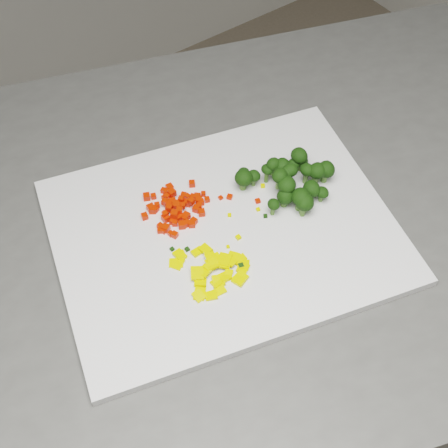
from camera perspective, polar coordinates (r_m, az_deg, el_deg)
counter_block at (r=1.28m, az=1.05°, el=-11.58°), size 1.28×1.07×0.90m
cutting_board at (r=0.87m, az=0.00°, el=-0.65°), size 0.54×0.46×0.01m
carrot_pile at (r=0.88m, az=-4.45°, el=1.96°), size 0.10×0.10×0.03m
pepper_pile at (r=0.82m, az=-1.06°, el=-3.43°), size 0.12×0.12×0.02m
broccoli_pile at (r=0.89m, az=5.66°, el=4.40°), size 0.12×0.12×0.06m
carrot_cube_0 at (r=0.89m, az=-5.23°, el=2.51°), size 0.01×0.01×0.01m
carrot_cube_1 at (r=0.91m, az=-5.54°, el=3.06°), size 0.01×0.01×0.01m
carrot_cube_2 at (r=0.88m, az=-4.32°, el=1.67°), size 0.01×0.01×0.01m
carrot_cube_3 at (r=0.90m, az=-3.35°, el=2.50°), size 0.01×0.01×0.01m
carrot_cube_4 at (r=0.90m, az=-2.46°, el=2.49°), size 0.01×0.01×0.01m
carrot_cube_5 at (r=0.88m, az=-5.05°, el=1.49°), size 0.01×0.01×0.01m
carrot_cube_6 at (r=0.86m, az=-4.89°, el=-0.89°), size 0.01×0.01×0.01m
carrot_cube_7 at (r=0.87m, az=-5.43°, el=0.92°), size 0.01×0.01×0.01m
carrot_cube_8 at (r=0.87m, az=-3.42°, el=0.05°), size 0.01×0.01×0.01m
carrot_cube_9 at (r=0.88m, az=-5.18°, el=1.87°), size 0.01×0.01×0.01m
carrot_cube_10 at (r=0.86m, az=-5.54°, el=-0.60°), size 0.01×0.01×0.01m
carrot_cube_11 at (r=0.91m, az=-2.95°, el=3.70°), size 0.01×0.01×0.01m
carrot_cube_12 at (r=0.89m, az=-4.23°, el=1.58°), size 0.01×0.01×0.01m
carrot_cube_13 at (r=0.89m, az=-3.37°, el=1.93°), size 0.01×0.01×0.01m
carrot_cube_14 at (r=0.89m, az=-6.14°, el=1.72°), size 0.01×0.01×0.01m
carrot_cube_15 at (r=0.87m, az=-2.97°, el=-0.01°), size 0.01×0.01×0.01m
carrot_cube_16 at (r=0.88m, az=-5.01°, el=1.73°), size 0.01×0.01×0.01m
carrot_cube_17 at (r=0.88m, az=-2.56°, el=1.40°), size 0.01×0.01×0.01m
carrot_cube_18 at (r=0.87m, az=-3.58°, el=0.53°), size 0.01×0.01×0.01m
carrot_cube_19 at (r=0.89m, az=-4.79°, el=2.86°), size 0.01×0.01×0.01m
carrot_cube_20 at (r=0.87m, az=-3.62°, el=0.58°), size 0.01×0.01×0.01m
carrot_cube_21 at (r=0.89m, az=-6.70°, el=1.45°), size 0.01×0.01×0.01m
carrot_cube_22 at (r=0.87m, az=-4.72°, el=0.23°), size 0.01×0.01×0.01m
carrot_cube_23 at (r=0.87m, az=-4.55°, el=0.91°), size 0.01×0.01×0.01m
carrot_cube_24 at (r=0.86m, az=-4.53°, el=-0.99°), size 0.01×0.01×0.01m
carrot_cube_25 at (r=0.88m, az=-2.06°, el=1.05°), size 0.01×0.01×0.01m
carrot_cube_26 at (r=0.87m, az=-2.95°, el=-0.00°), size 0.01×0.01×0.01m
carrot_cube_27 at (r=0.90m, az=-1.90°, el=2.77°), size 0.01×0.01×0.01m
carrot_cube_28 at (r=0.87m, az=-4.16°, el=0.64°), size 0.01×0.01×0.01m
carrot_cube_29 at (r=0.89m, az=-2.32°, el=2.17°), size 0.01×0.01×0.01m
carrot_cube_30 at (r=0.87m, az=-5.83°, el=-0.20°), size 0.01×0.01×0.01m
carrot_cube_31 at (r=0.90m, az=-5.47°, el=2.44°), size 0.01×0.01×0.01m
carrot_cube_32 at (r=0.89m, az=-3.88°, el=2.28°), size 0.01×0.01×0.01m
carrot_cube_33 at (r=0.91m, az=-5.19°, el=2.91°), size 0.01×0.01×0.01m
carrot_cube_34 at (r=0.89m, az=-6.23°, el=1.34°), size 0.01×0.01×0.01m
carrot_cube_35 at (r=0.88m, az=-3.48°, el=0.74°), size 0.01×0.01×0.01m
carrot_cube_36 at (r=0.88m, az=-4.44°, el=1.82°), size 0.01×0.01×0.01m
carrot_cube_37 at (r=0.87m, az=-5.35°, el=0.54°), size 0.01×0.01×0.01m
carrot_cube_38 at (r=0.90m, az=-3.71°, el=2.65°), size 0.01×0.01×0.01m
carrot_cube_39 at (r=0.88m, az=-3.82°, el=1.70°), size 0.01×0.01×0.01m
carrot_cube_40 at (r=0.87m, az=-4.09°, el=1.26°), size 0.01×0.01×0.01m
carrot_cube_41 at (r=0.86m, az=-5.88°, el=-0.57°), size 0.01×0.01×0.01m
carrot_cube_42 at (r=0.89m, az=-1.55°, el=2.25°), size 0.01×0.01×0.01m
carrot_cube_43 at (r=0.89m, az=-4.75°, el=1.96°), size 0.01×0.01×0.01m
carrot_cube_44 at (r=0.88m, az=-3.34°, el=0.72°), size 0.01×0.01×0.01m
carrot_cube_45 at (r=0.88m, az=-3.97°, el=2.29°), size 0.01×0.01×0.01m
carrot_cube_46 at (r=0.89m, az=-2.28°, el=1.64°), size 0.01×0.01×0.01m
carrot_cube_47 at (r=0.87m, az=-3.87°, el=-0.10°), size 0.01×0.01×0.01m
carrot_cube_48 at (r=0.90m, az=-2.90°, el=2.52°), size 0.01×0.01×0.01m
carrot_cube_49 at (r=0.87m, az=-4.52°, el=0.07°), size 0.01×0.01×0.01m
carrot_cube_50 at (r=0.89m, az=-2.11°, el=2.02°), size 0.01×0.01×0.01m
carrot_cube_51 at (r=0.88m, az=-7.27°, el=0.70°), size 0.01×0.01×0.01m
carrot_cube_52 at (r=0.88m, az=-3.01°, el=2.11°), size 0.01×0.01×0.01m
carrot_cube_53 at (r=0.90m, az=-6.46°, el=2.53°), size 0.01×0.01×0.01m
carrot_cube_54 at (r=0.86m, az=-5.35°, el=-0.39°), size 0.01×0.01×0.01m
carrot_cube_55 at (r=0.89m, az=-5.44°, el=2.05°), size 0.01×0.01×0.01m
carrot_cube_56 at (r=0.89m, az=-6.55°, el=1.31°), size 0.01×0.01×0.01m
carrot_cube_57 at (r=0.88m, az=-5.35°, el=1.00°), size 0.01×0.01×0.01m
carrot_cube_58 at (r=0.88m, az=-4.27°, el=1.67°), size 0.01×0.01×0.01m
carrot_cube_59 at (r=0.90m, az=-7.09°, el=2.49°), size 0.01×0.01×0.01m
carrot_cube_60 at (r=0.91m, az=-5.00°, el=3.34°), size 0.01×0.01×0.01m
carrot_cube_61 at (r=0.87m, az=-2.79°, el=0.25°), size 0.01×0.01×0.01m
pepper_chunk_0 at (r=0.82m, az=-1.77°, el=-4.33°), size 0.02×0.02×0.01m
pepper_chunk_1 at (r=0.80m, az=-1.18°, el=-6.57°), size 0.02×0.02×0.01m
pepper_chunk_2 at (r=0.82m, az=0.06°, el=-4.88°), size 0.02×0.02×0.01m
pepper_chunk_3 at (r=0.81m, az=-2.24°, el=-6.40°), size 0.02×0.02×0.00m
pepper_chunk_4 at (r=0.82m, az=0.42°, el=-4.61°), size 0.02×0.02×0.01m
pepper_chunk_5 at (r=0.81m, az=1.35°, el=-5.21°), size 0.02×0.02×0.01m
pepper_chunk_6 at (r=0.82m, az=1.51°, el=-4.95°), size 0.02×0.02×0.01m
pepper_chunk_7 at (r=0.84m, az=-1.70°, el=-2.33°), size 0.02×0.02×0.01m
pepper_chunk_8 at (r=0.83m, az=-4.40°, el=-3.58°), size 0.02×0.02×0.00m
pepper_chunk_9 at (r=0.83m, az=0.86°, el=-3.07°), size 0.02×0.02×0.01m
pepper_chunk_10 at (r=0.82m, az=-1.11°, el=-3.65°), size 0.02×0.02×0.01m
pepper_chunk_11 at (r=0.83m, az=1.44°, el=-3.24°), size 0.02×0.01×0.01m
pepper_chunk_12 at (r=0.80m, az=-2.32°, el=-6.59°), size 0.01×0.02×0.01m
pepper_chunk_13 at (r=0.81m, az=-0.60°, el=-5.29°), size 0.02×0.02×0.01m
pepper_chunk_14 at (r=0.83m, az=-4.21°, el=-3.65°), size 0.02×0.02×0.01m
pepper_chunk_15 at (r=0.84m, az=-2.46°, el=-2.56°), size 0.02×0.01×0.01m
pepper_chunk_16 at (r=0.83m, az=-1.16°, el=-3.15°), size 0.02×0.02×0.01m
pepper_chunk_17 at (r=0.82m, az=-1.17°, el=-3.76°), size 0.02×0.02×0.01m
pepper_chunk_18 at (r=0.83m, az=0.03°, el=-3.31°), size 0.03×0.03×0.01m
pepper_chunk_19 at (r=0.83m, az=1.78°, el=-3.76°), size 0.02×0.02×0.01m
pepper_chunk_20 at (r=0.81m, az=-2.17°, el=-5.34°), size 0.02×0.02×0.01m
pepper_chunk_21 at (r=0.83m, az=0.53°, el=-3.37°), size 0.02×0.02×0.01m
pepper_chunk_22 at (r=0.81m, az=-0.47°, el=-6.19°), size 0.02×0.01×0.01m
pepper_chunk_23 at (r=0.84m, az=-4.01°, el=-2.85°), size 0.02×0.02×0.01m
pepper_chunk_24 at (r=0.84m, az=-4.07°, el=-2.86°), size 0.02×0.02×0.01m
pepper_chunk_25 at (r=0.81m, az=-0.53°, el=-5.31°), size 0.02×0.02×0.01m
pepper_chunk_26 at (r=0.83m, az=-0.80°, el=-3.11°), size 0.02×0.01×0.00m
pepper_chunk_27 at (r=0.82m, az=0.04°, el=-3.66°), size 0.02×0.02×0.00m
pepper_chunk_28 at (r=0.83m, az=1.76°, el=-4.05°), size 0.02×0.02×0.01m
pepper_chunk_29 at (r=0.82m, az=-2.47°, el=-4.52°), size 0.02×0.03×0.01m
pepper_chunk_30 at (r=0.81m, az=-0.42°, el=-5.41°), size 0.02×0.02×0.01m
broccoli_floret_0 at (r=0.91m, az=3.91°, el=4.59°), size 0.02×0.02×0.03m
broccoli_floret_1 at (r=0.88m, az=5.66°, el=3.34°), size 0.04×0.04×0.03m
broccoli_floret_2 at (r=0.91m, az=2.70°, el=4.16°), size 0.02×0.02×0.03m
broccoli_floret_3 at (r=0.88m, az=7.28°, el=1.74°), size 0.04×0.04×0.03m
broccoli_floret_4 at (r=0.88m, az=5.55°, el=2.33°), size 0.03×0.03×0.03m
broccoli_floret_5 at (r=0.92m, az=7.50°, el=4.53°), size 0.03×0.03×0.03m
broccoli_floret_6 at (r=0.92m, az=4.81°, el=4.79°), size 0.03×0.03×0.03m
broccoli_floret_7 at (r=0.87m, az=7.26°, el=1.50°), size 0.03×0.03×0.03m
broccoli_floret_8 at (r=0.92m, az=8.40°, el=4.48°), size 0.04×0.04×0.04m
broccoli_floret_9 at (r=0.90m, az=6.01°, el=4.61°), size 0.03×0.03×0.03m
broccoli_floret_10 at (r=0.91m, az=1.79°, el=4.36°), size 0.02×0.02×0.03m
broccoli_floret_11 at (r=0.92m, az=8.39°, el=4.59°), size 0.03×0.03×0.03m
broccoli_floret_12 at (r=0.88m, az=5.02°, el=4.02°), size 0.03×0.03×0.03m
broccoli_floret_13 at (r=0.88m, az=6.94°, el=2.13°), size 0.04×0.04×0.04m
broccoli_floret_14 at (r=0.93m, az=6.32°, el=5.25°), size 0.03×0.03×0.02m
broccoli_floret_15 at (r=0.93m, az=6.78°, el=5.81°), size 0.03×0.03×0.04m
broccoli_floret_16 at (r=0.93m, az=7.08°, el=5.46°), size 0.03×0.03×0.03m
broccoli_floret_17 at (r=0.87m, az=4.49°, el=1.49°), size 0.02×0.02×0.03m
broccoli_floret_18 at (r=0.89m, az=5.09°, el=4.11°), size 0.03×0.03×0.03m
broccoli_floret_19 at (r=0.92m, az=9.21°, el=4.64°), size 0.04×0.04×0.03m
broccoli_floret_20 at (r=0.89m, az=5.71°, el=4.42°), size 0.02×0.02×0.03m
broccoli_floret_21 at (r=0.89m, az=7.39°, el=1.86°), size 0.02×0.02×0.02m
broccoli_floret_22 at (r=0.91m, az=4.47°, el=5.21°), size 0.03×0.03×0.03m
broccoli_floret_23 at (r=0.91m, az=5.24°, el=4.87°), size 0.04×0.04×0.04m
broccoli_floret_24 at (r=0.90m, az=7.91°, el=2.97°), size 0.03×0.03×0.03m
broccoli_floret_25 at (r=0.90m, az=8.88°, el=2.65°), size 0.02×0.02×0.02m
broccoli_floret_26 at (r=0.90m, az=1.75°, el=3.98°), size 0.04×0.04×0.03m
stray_bit_0 at (r=0.85m, az=0.36°, el=-2.09°), size 0.01×0.01×0.00m
stray_bit_1 at (r=0.90m, az=0.52°, el=2.50°), size 0.01×0.01×0.01m
stray_bit_2 at (r=0.83m, az=1.56°, el=-3.85°), size 0.01×0.01×0.00m
stray_bit_3 at (r=0.85m, az=1.32°, el=-1.22°), size 0.01×0.01×0.00m
stray_bit_4 at (r=0.85m, az=-4.77°, el=-2.30°), size 0.01×0.01×0.00m
stray_bit_5 at (r=0.87m, az=-2.79°, el=0.20°), size 0.01×0.01×0.00m
stray_bit_6 at (r=0.89m, az=3.10°, el=2.11°), size 0.01×0.01×0.00m
stray_bit_7 at (r=0.84m, az=-3.39°, el=-2.32°), size 0.01×0.01×0.00m
stray_bit_8 at (r=0.90m, az=-0.31°, el=2.42°), size 0.01×0.01×0.00m
stray_bit_9 at (r=0.88m, az=3.80°, el=0.74°), size 0.01×0.01×0.00m
stray_bit_10 at (r=0.89m, az=3.13°, el=1.35°), size 0.01×0.01×0.00m
stray_bit_11 at (r=0.88m, az=0.50°, el=0.82°), size 0.01×0.01×0.00m
stray_bit_12 at (r=0.87m, az=-3.65°, el=-0.03°), size 0.01×0.01×0.00m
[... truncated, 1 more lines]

